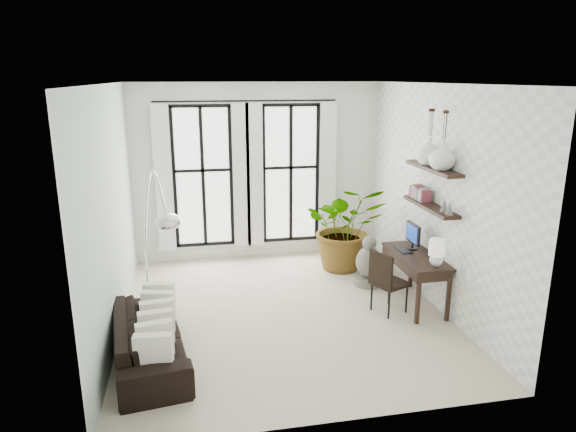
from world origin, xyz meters
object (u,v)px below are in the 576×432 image
object	(u,v)px
desk	(417,259)
desk_chair	(386,278)
buddha	(368,264)
sofa	(149,339)
plant	(345,227)
arc_lamp	(153,207)

from	to	relation	value
desk	desk_chair	size ratio (longest dim) A/B	1.42
desk	desk_chair	distance (m)	0.58
desk	buddha	bearing A→B (deg)	114.24
sofa	buddha	size ratio (longest dim) A/B	2.38
plant	buddha	world-z (taller)	plant
buddha	sofa	bearing A→B (deg)	-152.75
sofa	arc_lamp	size ratio (longest dim) A/B	0.89
sofa	buddha	distance (m)	3.76
desk	sofa	bearing A→B (deg)	-167.62
sofa	desk_chair	world-z (taller)	desk_chair
desk_chair	sofa	bearing A→B (deg)	168.69
buddha	plant	bearing A→B (deg)	101.03
desk	arc_lamp	world-z (taller)	arc_lamp
buddha	arc_lamp	bearing A→B (deg)	-162.76
sofa	buddha	world-z (taller)	buddha
desk_chair	buddha	distance (m)	1.06
desk_chair	arc_lamp	xyz separation A→B (m)	(-3.12, 0.03, 1.19)
plant	desk	size ratio (longest dim) A/B	1.15
sofa	arc_lamp	world-z (taller)	arc_lamp
desk_chair	arc_lamp	bearing A→B (deg)	156.11
sofa	desk_chair	xyz separation A→B (m)	(3.22, 0.68, 0.24)
desk	arc_lamp	size ratio (longest dim) A/B	0.60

